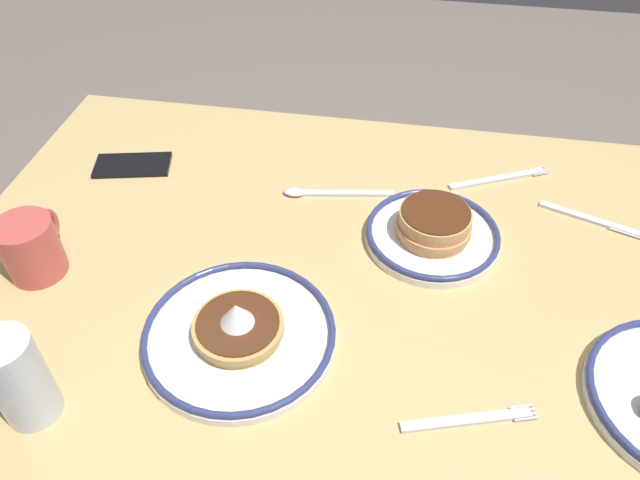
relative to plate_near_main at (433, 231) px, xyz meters
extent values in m
plane|color=#6F645B|center=(0.10, 0.08, -0.77)|extent=(6.00, 6.00, 0.00)
cube|color=tan|center=(0.10, 0.08, -0.04)|extent=(1.37, 0.87, 0.04)
cylinder|color=tan|center=(-0.48, -0.26, -0.41)|extent=(0.06, 0.06, 0.70)
cylinder|color=tan|center=(0.69, -0.26, -0.41)|extent=(0.06, 0.06, 0.70)
cylinder|color=white|center=(0.00, 0.00, -0.02)|extent=(0.23, 0.23, 0.01)
torus|color=navy|center=(0.00, 0.00, 0.00)|extent=(0.22, 0.22, 0.01)
cylinder|color=tan|center=(0.00, 0.00, 0.00)|extent=(0.12, 0.12, 0.01)
cylinder|color=tan|center=(0.00, 0.00, 0.01)|extent=(0.13, 0.13, 0.01)
cylinder|color=tan|center=(0.00, 0.00, 0.02)|extent=(0.12, 0.12, 0.01)
cylinder|color=tan|center=(0.00, 0.00, 0.03)|extent=(0.12, 0.12, 0.01)
cylinder|color=#4C2814|center=(0.00, 0.00, 0.04)|extent=(0.11, 0.11, 0.00)
cylinder|color=white|center=(0.27, 0.26, -0.02)|extent=(0.28, 0.28, 0.01)
torus|color=navy|center=(0.27, 0.26, 0.00)|extent=(0.28, 0.28, 0.01)
cylinder|color=tan|center=(0.27, 0.26, 0.00)|extent=(0.12, 0.12, 0.01)
cylinder|color=tan|center=(0.27, 0.26, 0.01)|extent=(0.13, 0.13, 0.01)
cylinder|color=#4C2814|center=(0.27, 0.26, 0.02)|extent=(0.12, 0.12, 0.00)
cone|color=white|center=(0.27, 0.26, 0.04)|extent=(0.05, 0.05, 0.04)
cylinder|color=#BF4C47|center=(0.62, 0.18, 0.03)|extent=(0.09, 0.09, 0.10)
torus|color=#BF4C47|center=(0.62, 0.13, 0.03)|extent=(0.01, 0.07, 0.07)
cylinder|color=brown|center=(0.62, 0.18, 0.06)|extent=(0.08, 0.08, 0.01)
cylinder|color=silver|center=(0.50, 0.41, 0.05)|extent=(0.07, 0.07, 0.14)
cylinder|color=black|center=(0.50, 0.41, 0.03)|extent=(0.06, 0.06, 0.10)
cube|color=black|center=(0.58, -0.11, -0.02)|extent=(0.16, 0.10, 0.01)
cube|color=silver|center=(-0.06, 0.34, -0.02)|extent=(0.17, 0.06, 0.01)
cube|color=silver|center=(-0.13, 0.32, -0.02)|extent=(0.03, 0.01, 0.00)
cube|color=silver|center=(-0.13, 0.32, -0.02)|extent=(0.03, 0.01, 0.00)
cube|color=silver|center=(-0.13, 0.31, -0.02)|extent=(0.03, 0.01, 0.00)
cube|color=silver|center=(-0.13, 0.31, -0.02)|extent=(0.03, 0.01, 0.00)
cube|color=silver|center=(-0.12, -0.19, -0.02)|extent=(0.18, 0.10, 0.01)
cube|color=silver|center=(-0.20, -0.22, -0.02)|extent=(0.03, 0.02, 0.00)
cube|color=silver|center=(-0.20, -0.22, -0.02)|extent=(0.03, 0.02, 0.00)
cube|color=silver|center=(-0.19, -0.23, -0.02)|extent=(0.03, 0.02, 0.00)
cube|color=silver|center=(-0.19, -0.23, -0.02)|extent=(0.03, 0.02, 0.00)
cube|color=silver|center=(-0.27, -0.10, -0.02)|extent=(0.17, 0.07, 0.01)
cube|color=silver|center=(-0.35, -0.07, -0.02)|extent=(0.09, 0.05, 0.00)
cube|color=silver|center=(0.17, -0.10, -0.02)|extent=(0.19, 0.04, 0.01)
ellipsoid|color=silver|center=(0.25, -0.08, -0.02)|extent=(0.04, 0.03, 0.01)
camera|label=1|loc=(0.06, 0.77, 0.69)|focal=34.19mm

